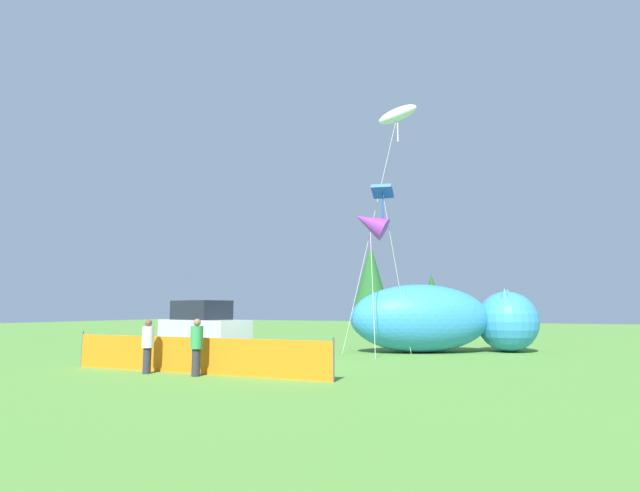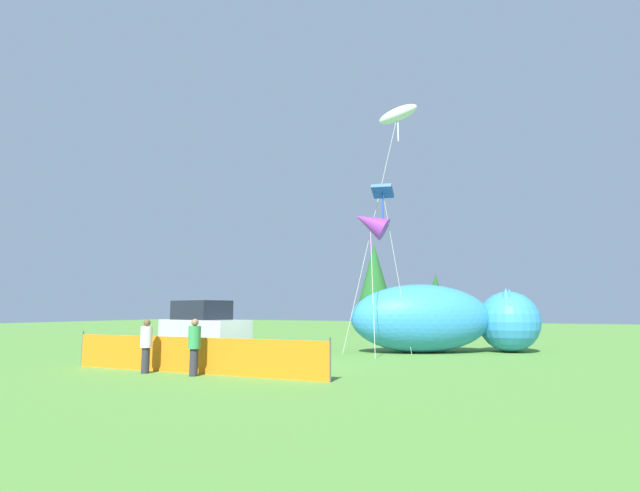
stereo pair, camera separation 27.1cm
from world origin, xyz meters
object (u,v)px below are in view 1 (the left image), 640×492
Objects in this scene: kite_white_ghost at (397,116)px; kite_purple_delta at (370,223)px; parked_car at (203,330)px; spectator_in_white_shirt at (148,344)px; kite_blue_box at (383,194)px; spectator_in_yellow_shirt at (197,345)px; folding_chair at (307,351)px; inflatable_cat at (440,321)px.

kite_white_ghost reaches higher than kite_purple_delta.
kite_white_ghost reaches higher than parked_car.
kite_blue_box is at bearing 61.45° from spectator_in_white_shirt.
kite_purple_delta reaches higher than spectator_in_yellow_shirt.
kite_blue_box reaches higher than kite_purple_delta.
parked_car is 5.14m from folding_chair.
kite_purple_delta is (2.40, 8.65, 4.87)m from spectator_in_yellow_shirt.
folding_chair is at bearing 4.89° from parked_car.
parked_car is 0.37× the size of kite_white_ghost.
spectator_in_yellow_shirt is 1.02× the size of spectator_in_white_shirt.
kite_blue_box reaches higher than spectator_in_white_shirt.
inflatable_cat is 6.49m from kite_blue_box.
inflatable_cat is at bearing 53.55° from parked_car.
parked_car is at bearing 107.91° from spectator_in_white_shirt.
kite_white_ghost is at bearing -156.29° from inflatable_cat.
kite_purple_delta is (-1.08, -0.91, -5.13)m from kite_white_ghost.
spectator_in_yellow_shirt is at bearing -41.01° from parked_car.
spectator_in_yellow_shirt reaches higher than spectator_in_white_shirt.
folding_chair is at bearing -141.30° from inflatable_cat.
parked_car reaches higher than folding_chair.
kite_white_ghost is 1.74× the size of kite_purple_delta.
spectator_in_yellow_shirt is 0.15× the size of kite_white_ghost.
parked_car is at bearing -144.95° from kite_blue_box.
parked_car is at bearing -141.72° from kite_white_ghost.
inflatable_cat is at bearing 60.35° from spectator_in_white_shirt.
kite_blue_box reaches higher than parked_car.
parked_car is 5.36m from spectator_in_yellow_shirt.
kite_purple_delta is (0.56, 5.01, 5.27)m from folding_chair.
kite_white_ghost is at bearing 63.38° from kite_blue_box.
inflatable_cat is at bearing -65.86° from folding_chair.
spectator_in_yellow_shirt reaches higher than folding_chair.
kite_blue_box is (3.02, 8.65, 6.12)m from spectator_in_yellow_shirt.
kite_blue_box reaches higher than inflatable_cat.
spectator_in_yellow_shirt is at bearing 108.25° from folding_chair.
spectator_in_yellow_shirt is at bearing -143.24° from inflatable_cat.
inflatable_cat is 12.37m from spectator_in_yellow_shirt.
inflatable_cat is at bearing 56.98° from kite_blue_box.
folding_chair is (5.06, -0.63, -0.60)m from parked_car.
kite_purple_delta is at bearing 64.66° from spectator_in_white_shirt.
parked_car is 0.57× the size of kite_blue_box.
folding_chair is at bearing -103.24° from kite_blue_box.
spectator_in_white_shirt is at bearing -115.34° from kite_purple_delta.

